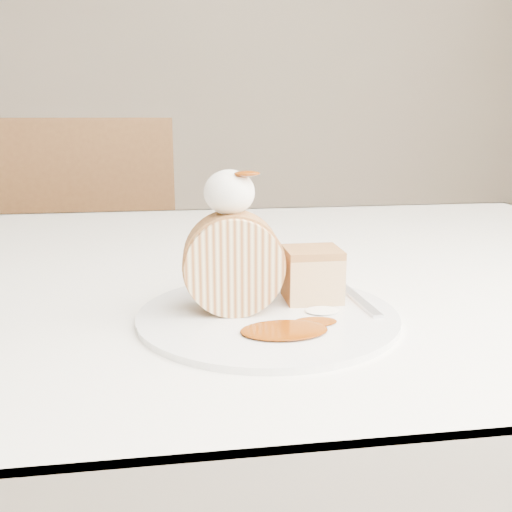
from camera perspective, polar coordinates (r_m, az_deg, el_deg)
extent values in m
cube|color=white|center=(3.57, -8.07, 21.18)|extent=(5.00, 0.10, 2.80)
cube|color=white|center=(0.77, -4.50, -2.15)|extent=(1.40, 0.90, 0.04)
cube|color=white|center=(1.23, -5.83, -1.83)|extent=(1.40, 0.01, 0.28)
cylinder|color=brown|center=(1.42, 20.98, -11.47)|extent=(0.06, 0.06, 0.71)
cube|color=brown|center=(1.79, -16.22, -2.58)|extent=(0.52, 0.52, 0.04)
cube|color=brown|center=(1.54, -16.36, 4.45)|extent=(0.44, 0.13, 0.46)
cylinder|color=brown|center=(2.06, -10.83, -7.03)|extent=(0.04, 0.04, 0.43)
cylinder|color=brown|center=(2.04, -21.48, -7.94)|extent=(0.04, 0.04, 0.43)
cylinder|color=brown|center=(1.71, -8.79, -11.37)|extent=(0.04, 0.04, 0.43)
cylinder|color=brown|center=(1.69, -21.77, -12.55)|extent=(0.04, 0.04, 0.43)
cylinder|color=white|center=(0.56, 1.17, -5.97)|extent=(0.25, 0.25, 0.01)
cylinder|color=beige|center=(0.55, -2.27, -0.76)|extent=(0.10, 0.06, 0.09)
cube|color=#B97746|center=(0.59, 5.63, -2.17)|extent=(0.06, 0.05, 0.05)
ellipsoid|color=white|center=(0.54, -2.68, 6.38)|extent=(0.05, 0.05, 0.04)
ellipsoid|color=#732D04|center=(0.53, -0.91, 8.83)|extent=(0.02, 0.02, 0.01)
cube|color=silver|center=(0.60, 10.15, -4.28)|extent=(0.03, 0.15, 0.00)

